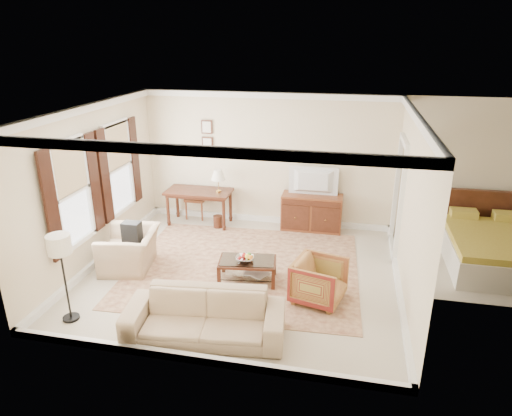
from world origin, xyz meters
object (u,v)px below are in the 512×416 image
at_px(sofa, 204,310).
at_px(club_armchair, 129,244).
at_px(tv, 313,173).
at_px(sideboard, 312,212).
at_px(coffee_table, 247,265).
at_px(writing_desk, 199,195).
at_px(striped_armchair, 319,279).

bearing_deg(sofa, club_armchair, 132.93).
xyz_separation_m(tv, sofa, (-1.10, -4.11, -0.86)).
height_order(sideboard, coffee_table, sideboard).
bearing_deg(sofa, coffee_table, 75.49).
relative_size(writing_desk, club_armchair, 1.33).
relative_size(coffee_table, striped_armchair, 1.33).
xyz_separation_m(coffee_table, sofa, (-0.23, -1.64, 0.12)).
bearing_deg(sideboard, writing_desk, -175.84).
distance_m(tv, sofa, 4.34).
relative_size(coffee_table, club_armchair, 0.96).
bearing_deg(tv, sideboard, -90.00).
bearing_deg(club_armchair, sofa, 39.26).
bearing_deg(writing_desk, sideboard, 4.16).
bearing_deg(tv, striped_armchair, 97.84).
height_order(sideboard, club_armchair, club_armchair).
relative_size(writing_desk, sofa, 0.65).
bearing_deg(coffee_table, tv, 70.74).
height_order(sideboard, sofa, sofa).
distance_m(sideboard, coffee_table, 2.63).
relative_size(tv, striped_armchair, 1.28).
height_order(striped_armchair, club_armchair, club_armchair).
bearing_deg(striped_armchair, sideboard, 22.33).
bearing_deg(sideboard, tv, -90.00).
bearing_deg(coffee_table, writing_desk, 125.34).
bearing_deg(sofa, writing_desk, 103.12).
relative_size(tv, sofa, 0.45).
relative_size(sideboard, coffee_table, 1.25).
height_order(club_armchair, sofa, club_armchair).
xyz_separation_m(tv, club_armchair, (-3.07, -2.41, -0.82)).
distance_m(coffee_table, sofa, 1.66).
distance_m(sideboard, club_armchair, 3.92).
distance_m(sideboard, sofa, 4.27).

